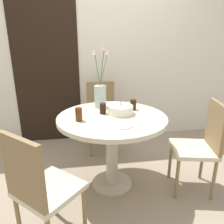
% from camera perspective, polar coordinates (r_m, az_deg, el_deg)
% --- Properties ---
extents(ground_plane, '(16.00, 16.00, 0.00)m').
position_cam_1_polar(ground_plane, '(2.46, 0.00, -18.32)').
color(ground_plane, gray).
extents(wall_back, '(8.00, 0.05, 2.60)m').
position_cam_1_polar(wall_back, '(3.24, -3.62, 15.31)').
color(wall_back, silver).
rests_on(wall_back, ground_plane).
extents(doorway_panel, '(0.90, 0.01, 2.05)m').
position_cam_1_polar(doorway_panel, '(3.25, -16.64, 9.73)').
color(doorway_panel, black).
rests_on(doorway_panel, ground_plane).
extents(dining_table, '(1.05, 1.05, 0.78)m').
position_cam_1_polar(dining_table, '(2.15, 0.00, -4.76)').
color(dining_table, beige).
rests_on(dining_table, ground_plane).
extents(chair_left_flank, '(0.40, 0.40, 0.93)m').
position_cam_1_polar(chair_left_flank, '(3.00, -2.75, -0.00)').
color(chair_left_flank, beige).
rests_on(chair_left_flank, ground_plane).
extents(chair_right_flank, '(0.57, 0.57, 0.93)m').
position_cam_1_polar(chair_right_flank, '(1.64, -18.46, -17.80)').
color(chair_right_flank, beige).
rests_on(chair_right_flank, ground_plane).
extents(chair_far_back, '(0.48, 0.48, 0.93)m').
position_cam_1_polar(chair_far_back, '(2.31, 22.50, -7.24)').
color(chair_far_back, beige).
rests_on(chair_far_back, ground_plane).
extents(birthday_cake, '(0.24, 0.24, 0.13)m').
position_cam_1_polar(birthday_cake, '(2.14, 2.27, 0.60)').
color(birthday_cake, white).
rests_on(birthday_cake, dining_table).
extents(flower_vase, '(0.19, 0.21, 0.64)m').
position_cam_1_polar(flower_vase, '(2.35, -3.11, 5.24)').
color(flower_vase, '#B2C6C1').
rests_on(flower_vase, dining_table).
extents(side_plate, '(0.18, 0.18, 0.01)m').
position_cam_1_polar(side_plate, '(1.86, 2.59, -3.45)').
color(side_plate, white).
rests_on(side_plate, dining_table).
extents(drink_glass_0, '(0.06, 0.06, 0.11)m').
position_cam_1_polar(drink_glass_0, '(2.15, -2.42, 0.92)').
color(drink_glass_0, black).
rests_on(drink_glass_0, dining_table).
extents(drink_glass_1, '(0.06, 0.06, 0.12)m').
position_cam_1_polar(drink_glass_1, '(1.97, -8.67, -0.63)').
color(drink_glass_1, '#51280F').
rests_on(drink_glass_1, dining_table).
extents(drink_glass_2, '(0.06, 0.06, 0.11)m').
position_cam_1_polar(drink_glass_2, '(2.28, 5.54, 1.94)').
color(drink_glass_2, '#33190C').
rests_on(drink_glass_2, dining_table).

